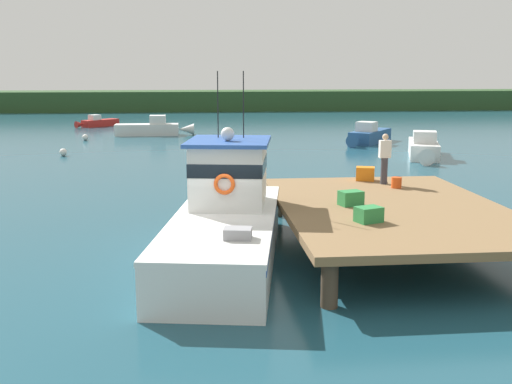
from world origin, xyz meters
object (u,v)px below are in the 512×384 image
Objects in this scene: crate_single_by_cleat at (351,198)px; moored_boat_far_right at (368,136)px; crate_single_far at (365,174)px; deckhand_by_the_boat at (385,158)px; moored_boat_mid_harbor at (98,122)px; moored_boat_off_the_point at (153,128)px; mooring_buoy_inshore at (85,137)px; bait_bucket at (396,183)px; mooring_buoy_spare_mooring at (63,152)px; crate_stack_mid_dock at (369,214)px; main_fishing_boat at (227,218)px; moored_boat_outer_mooring at (424,148)px.

crate_single_by_cleat reaches higher than moored_boat_far_right.
deckhand_by_the_boat reaches higher than crate_single_far.
crate_single_by_cleat is at bearing -111.07° from crate_single_far.
moored_boat_off_the_point is at bearing -56.40° from moored_boat_mid_harbor.
mooring_buoy_inshore is at bearing 119.06° from deckhand_by_the_boat.
bait_bucket is (0.61, -1.41, -0.06)m from crate_single_far.
crate_single_far is at bearing -61.01° from mooring_buoy_inshore.
bait_bucket is 29.23m from mooring_buoy_inshore.
deckhand_by_the_boat is (0.42, -0.69, 0.63)m from crate_single_far.
crate_single_far is 1.40× the size of mooring_buoy_spare_mooring.
crate_single_far is 1.53m from bait_bucket.
crate_single_by_cleat is at bearing -71.88° from moored_boat_mid_harbor.
bait_bucket is (2.06, 2.35, -0.03)m from crate_single_by_cleat.
moored_boat_mid_harbor is 8.17× the size of mooring_buoy_inshore.
crate_single_by_cleat is 4.03m from crate_single_far.
crate_single_far reaches higher than moored_boat_off_the_point.
moored_boat_mid_harbor is (-12.79, 41.08, -1.02)m from crate_stack_mid_dock.
deckhand_by_the_boat reaches higher than crate_stack_mid_dock.
moored_boat_outer_mooring is at bearing 55.64° from main_fishing_boat.
crate_stack_mid_dock reaches higher than moored_boat_mid_harbor.
mooring_buoy_inshore is 8.08m from mooring_buoy_spare_mooring.
crate_single_by_cleat is 1.00× the size of crate_single_far.
moored_boat_outer_mooring is at bearing -45.76° from moored_boat_mid_harbor.
moored_boat_outer_mooring is (11.99, 17.54, -0.48)m from main_fishing_boat.
crate_single_far is at bearing -68.06° from moored_boat_mid_harbor.
moored_boat_off_the_point is 5.51m from mooring_buoy_inshore.
moored_boat_outer_mooring is 14.04× the size of mooring_buoy_inshore.
moored_boat_off_the_point is (-7.47, 31.14, -0.88)m from crate_single_by_cleat.
mooring_buoy_inshore is (-8.57, 28.31, -0.79)m from main_fishing_boat.
crate_single_by_cleat is at bearing 88.91° from crate_stack_mid_dock.
moored_boat_far_right is at bearing 75.39° from deckhand_by_the_boat.
deckhand_by_the_boat is at bearing -58.47° from crate_single_far.
moored_boat_outer_mooring is (16.07, -13.94, 0.01)m from moored_boat_off_the_point.
mooring_buoy_inshore reaches higher than mooring_buoy_spare_mooring.
crate_single_far is at bearing 40.22° from main_fishing_boat.
moored_boat_far_right is at bearing 66.37° from main_fishing_boat.
crate_single_far reaches higher than crate_stack_mid_dock.
deckhand_by_the_boat is at bearing 58.60° from crate_single_by_cleat.
crate_stack_mid_dock is at bearing -91.09° from crate_single_by_cleat.
bait_bucket is 0.78× the size of mooring_buoy_inshore.
mooring_buoy_spare_mooring is at bearing 129.42° from crate_single_far.
mooring_buoy_inshore is at bearing -85.62° from moored_boat_mid_harbor.
mooring_buoy_inshore is (-11.93, 29.85, -1.17)m from crate_stack_mid_dock.
deckhand_by_the_boat is 39.04m from moored_boat_mid_harbor.
crate_single_far is 0.10× the size of moored_boat_outer_mooring.
crate_stack_mid_dock reaches higher than bait_bucket.
crate_stack_mid_dock is 0.11× the size of moored_boat_far_right.
main_fishing_boat is 21.93m from mooring_buoy_spare_mooring.
crate_single_far is 5.83m from crate_stack_mid_dock.
moored_boat_mid_harbor is 0.58× the size of moored_boat_outer_mooring.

